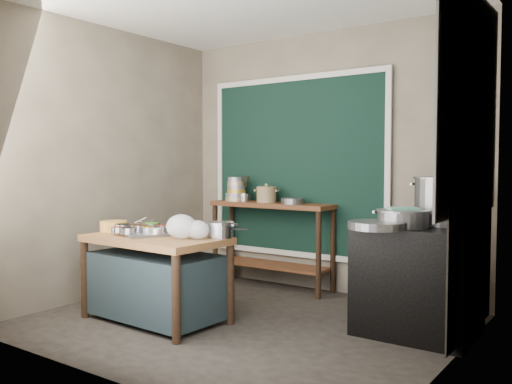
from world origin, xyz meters
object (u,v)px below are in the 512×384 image
Objects in this scene: prep_table at (156,279)px; ceramic_crock at (266,195)px; back_counter at (272,245)px; condiment_tray at (143,233)px; stove_block at (417,283)px; steamer at (403,218)px; yellow_basin at (114,226)px; saucepan at (220,230)px; stock_pot at (444,201)px; utensil_cup at (245,197)px.

ceramic_crock is (0.05, 1.65, 0.65)m from prep_table.
condiment_tray is at bearing -99.59° from back_counter.
stove_block reaches higher than condiment_tray.
steamer reaches higher than condiment_tray.
ceramic_crock reaches higher than condiment_tray.
yellow_basin is 0.59× the size of steamer.
back_counter is 1.71m from condiment_tray.
condiment_tray is at bearing 175.61° from prep_table.
yellow_basin reaches higher than prep_table.
saucepan is at bearing -154.76° from stove_block.
stove_block is at bearing -19.88° from ceramic_crock.
prep_table is 2.17m from steamer.
back_counter is at bearing 88.68° from saucepan.
stock_pot is at bearing 26.32° from condiment_tray.
prep_table is at bearing -154.62° from stove_block.
saucepan reaches higher than condiment_tray.
steamer is (1.91, 0.84, 0.57)m from prep_table.
stove_block is at bearing 7.48° from saucepan.
stove_block is 1.72× the size of condiment_tray.
stock_pot reaches higher than ceramic_crock.
stock_pot reaches higher than steamer.
yellow_basin is 1.12m from saucepan.
prep_table is 5.00× the size of yellow_basin.
yellow_basin is at bearing -160.13° from stove_block.
utensil_cup is (-0.80, 1.43, 0.18)m from saucepan.
stock_pot reaches higher than back_counter.
saucepan is at bearing -150.45° from stock_pot.
saucepan is at bearing -157.13° from steamer.
ceramic_crock is at bearing -154.96° from back_counter.
yellow_basin is (-2.57, -0.93, 0.37)m from stove_block.
ceramic_crock is at bearing 166.90° from stock_pot.
yellow_basin is 1.02× the size of saucepan.
utensil_cup is 2.47m from stock_pot.
ceramic_crock is (-1.95, 0.71, 0.60)m from stove_block.
back_counter is 2.05m from steamer.
condiment_tray is at bearing -156.95° from stove_block.
prep_table is 1.68m from back_counter.
utensil_cup is (0.30, 1.67, 0.20)m from yellow_basin.
condiment_tray is at bearing -97.95° from ceramic_crock.
stove_block is 3.65× the size of saucepan.
stock_pot is (2.04, -0.51, 0.60)m from back_counter.
condiment_tray is 1.68m from utensil_cup.
saucepan is 1.50m from ceramic_crock.
back_counter is at bearing -1.17° from utensil_cup.
steamer is (1.87, -0.82, -0.08)m from ceramic_crock.
saucepan is 0.49× the size of stock_pot.
ceramic_crock is (-0.47, 1.40, 0.21)m from saucepan.
stove_block is (2.00, 0.95, 0.05)m from prep_table.
utensil_cup is at bearing 79.97° from yellow_basin.
saucepan is (1.10, 0.23, 0.02)m from yellow_basin.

